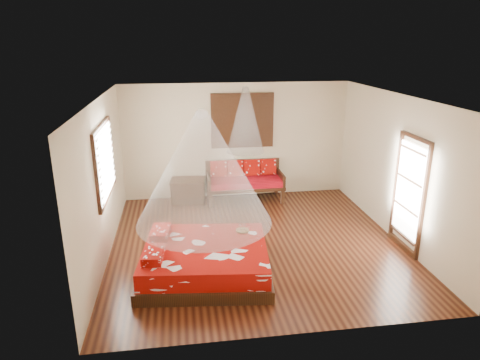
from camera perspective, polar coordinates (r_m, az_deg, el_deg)
name	(u,v)px	position (r m, az deg, el deg)	size (l,w,h in m)	color
room	(257,174)	(7.89, 2.23, 0.79)	(5.54, 5.54, 2.84)	black
bed	(205,260)	(7.31, -4.75, -10.54)	(2.32, 2.14, 0.64)	black
daybed	(244,179)	(10.42, 0.58, 0.11)	(1.85, 0.82, 0.96)	black
storage_chest	(188,190)	(10.44, -6.94, -1.36)	(0.88, 0.69, 0.56)	black
shutter_panel	(242,121)	(10.39, 0.32, 7.92)	(1.52, 0.06, 1.32)	black
window_left	(105,161)	(7.98, -17.55, 2.39)	(0.10, 1.74, 1.34)	black
glazed_door	(409,195)	(8.38, 21.57, -1.84)	(0.08, 1.02, 2.16)	black
wine_tray	(242,229)	(7.68, 0.32, -6.50)	(0.24, 0.24, 0.20)	brown
mosquito_net_main	(203,168)	(6.69, -4.94, 1.55)	(2.18, 2.18, 1.80)	white
mosquito_net_daybed	(245,120)	(9.92, 0.73, 8.01)	(0.88, 0.88, 1.50)	white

